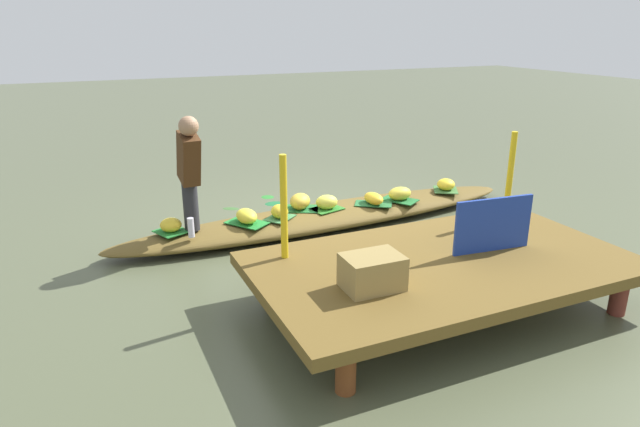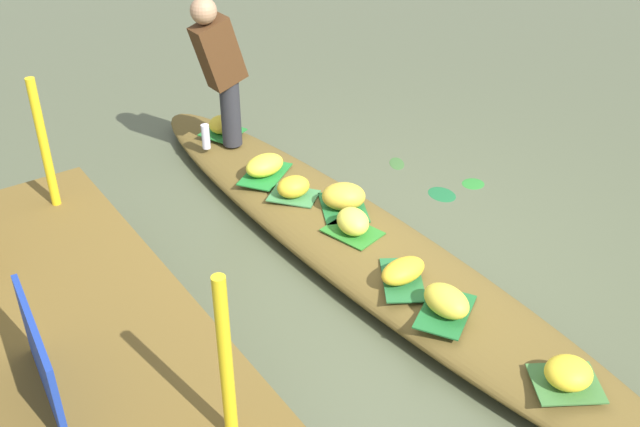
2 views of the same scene
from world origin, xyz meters
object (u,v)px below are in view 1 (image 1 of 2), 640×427
(banana_bunch_5, at_px, (247,216))
(market_banner, at_px, (493,225))
(banana_bunch_0, at_px, (400,194))
(banana_bunch_2, at_px, (300,201))
(banana_bunch_4, at_px, (280,211))
(produce_crate, at_px, (372,272))
(water_bottle, at_px, (191,227))
(banana_bunch_6, at_px, (446,184))
(banana_bunch_3, at_px, (171,225))
(banana_bunch_1, at_px, (374,198))
(vendor_boat, at_px, (328,216))
(vendor_person, at_px, (189,167))
(banana_bunch_7, at_px, (327,202))

(banana_bunch_5, distance_m, market_banner, 2.68)
(banana_bunch_0, relative_size, banana_bunch_2, 0.99)
(banana_bunch_4, height_order, produce_crate, produce_crate)
(water_bottle, bearing_deg, banana_bunch_6, -174.72)
(banana_bunch_3, bearing_deg, banana_bunch_5, 174.76)
(banana_bunch_3, bearing_deg, banana_bunch_1, 178.68)
(banana_bunch_3, relative_size, banana_bunch_4, 0.92)
(produce_crate, bearing_deg, vendor_boat, -107.63)
(banana_bunch_2, height_order, water_bottle, water_bottle)
(banana_bunch_3, height_order, banana_bunch_5, banana_bunch_5)
(banana_bunch_0, bearing_deg, banana_bunch_6, -170.93)
(banana_bunch_6, bearing_deg, market_banner, 61.93)
(banana_bunch_0, xyz_separation_m, vendor_person, (2.59, 0.05, 0.62))
(banana_bunch_2, height_order, banana_bunch_3, banana_bunch_2)
(banana_bunch_0, height_order, produce_crate, produce_crate)
(banana_bunch_6, bearing_deg, banana_bunch_3, 1.28)
(banana_bunch_2, bearing_deg, water_bottle, 15.35)
(banana_bunch_4, xyz_separation_m, vendor_person, (0.98, 0.03, 0.62))
(banana_bunch_4, relative_size, banana_bunch_5, 0.77)
(banana_bunch_0, bearing_deg, vendor_person, 1.02)
(banana_bunch_4, bearing_deg, banana_bunch_6, -176.47)
(banana_bunch_2, bearing_deg, banana_bunch_7, 155.08)
(banana_bunch_4, distance_m, banana_bunch_7, 0.63)
(banana_bunch_2, height_order, banana_bunch_5, banana_bunch_2)
(banana_bunch_1, relative_size, banana_bunch_3, 1.41)
(market_banner, bearing_deg, banana_bunch_3, -37.45)
(banana_bunch_4, distance_m, banana_bunch_6, 2.41)
(banana_bunch_2, bearing_deg, banana_bunch_1, 167.58)
(banana_bunch_2, bearing_deg, banana_bunch_4, 31.67)
(banana_bunch_2, bearing_deg, banana_bunch_0, 171.68)
(banana_bunch_4, xyz_separation_m, water_bottle, (1.04, 0.17, 0.02))
(vendor_boat, height_order, banana_bunch_3, banana_bunch_3)
(banana_bunch_0, xyz_separation_m, banana_bunch_7, (0.98, -0.05, 0.00))
(vendor_boat, xyz_separation_m, banana_bunch_3, (1.87, 0.05, 0.19))
(banana_bunch_3, xyz_separation_m, banana_bunch_4, (-1.21, 0.07, 0.00))
(banana_bunch_1, distance_m, banana_bunch_3, 2.44)
(banana_bunch_4, relative_size, banana_bunch_6, 0.98)
(banana_bunch_2, xyz_separation_m, banana_bunch_7, (-0.29, 0.13, -0.01))
(banana_bunch_5, height_order, produce_crate, produce_crate)
(banana_bunch_3, xyz_separation_m, banana_bunch_6, (-3.61, -0.08, 0.00))
(banana_bunch_1, bearing_deg, water_bottle, 4.57)
(banana_bunch_5, xyz_separation_m, banana_bunch_6, (-2.80, -0.16, -0.00))
(banana_bunch_1, xyz_separation_m, banana_bunch_4, (1.23, 0.01, 0.01))
(banana_bunch_7, bearing_deg, produce_crate, 72.80)
(banana_bunch_3, distance_m, market_banner, 3.28)
(banana_bunch_5, distance_m, banana_bunch_7, 1.02)
(banana_bunch_3, bearing_deg, vendor_boat, -178.34)
(banana_bunch_7, relative_size, water_bottle, 1.27)
(banana_bunch_4, height_order, water_bottle, water_bottle)
(banana_bunch_1, relative_size, market_banner, 0.43)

